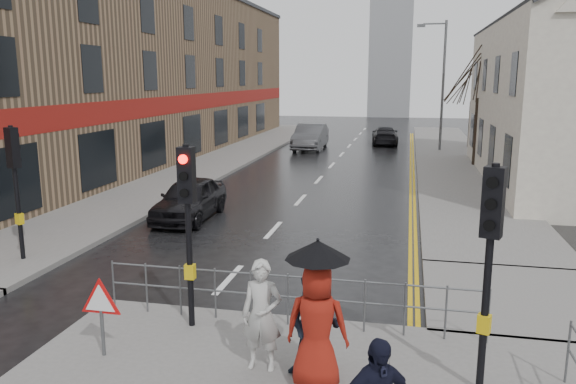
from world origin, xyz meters
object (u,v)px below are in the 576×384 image
at_px(pedestrian_with_umbrella, 317,312).
at_px(car_mid, 310,137).
at_px(pedestrian_a, 262,315).
at_px(pedestrian_b, 314,326).
at_px(car_parked, 190,199).

relative_size(pedestrian_with_umbrella, car_mid, 0.45).
xyz_separation_m(pedestrian_a, pedestrian_b, (0.84, -0.08, -0.05)).
bearing_deg(car_mid, pedestrian_b, -80.27).
height_order(pedestrian_a, pedestrian_with_umbrella, pedestrian_with_umbrella).
bearing_deg(pedestrian_with_umbrella, car_parked, 121.35).
height_order(pedestrian_b, car_mid, pedestrian_b).
height_order(pedestrian_b, pedestrian_with_umbrella, pedestrian_with_umbrella).
bearing_deg(car_parked, pedestrian_a, -63.39).
xyz_separation_m(pedestrian_b, car_parked, (-5.82, 9.43, -0.29)).
bearing_deg(pedestrian_with_umbrella, car_mid, 100.09).
bearing_deg(pedestrian_b, car_parked, 124.20).
bearing_deg(pedestrian_b, car_mid, 102.56).
relative_size(car_parked, car_mid, 0.80).
distance_m(pedestrian_a, car_mid, 28.91).
bearing_deg(car_parked, car_mid, 86.36).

